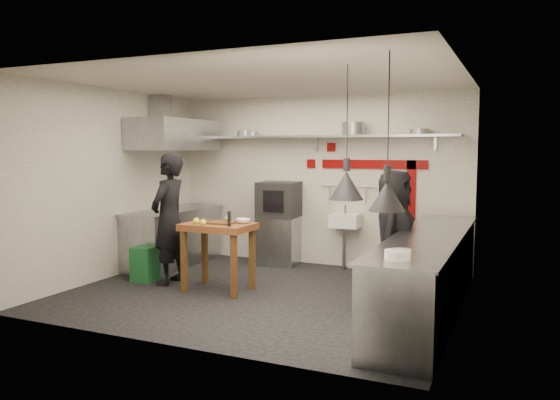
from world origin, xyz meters
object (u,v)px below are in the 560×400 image
at_px(oven_stand, 279,240).
at_px(combi_oven, 279,199).
at_px(prep_table, 218,257).
at_px(chef_left, 169,219).
at_px(chef_right, 394,235).
at_px(green_bin, 145,264).

height_order(oven_stand, combi_oven, combi_oven).
height_order(oven_stand, prep_table, prep_table).
relative_size(oven_stand, combi_oven, 1.26).
bearing_deg(combi_oven, chef_left, -121.89).
bearing_deg(chef_right, green_bin, 96.88).
xyz_separation_m(prep_table, chef_left, (-0.84, 0.06, 0.47)).
distance_m(prep_table, chef_left, 0.97).
distance_m(oven_stand, combi_oven, 0.69).
relative_size(prep_table, chef_right, 0.56).
xyz_separation_m(chef_left, chef_right, (3.10, 0.48, -0.11)).
distance_m(oven_stand, chef_right, 2.62).
relative_size(chef_left, chef_right, 1.13).
xyz_separation_m(prep_table, chef_right, (2.26, 0.54, 0.37)).
bearing_deg(combi_oven, oven_stand, 116.55).
height_order(oven_stand, chef_left, chef_left).
xyz_separation_m(combi_oven, prep_table, (-0.06, -1.86, -0.63)).
relative_size(oven_stand, chef_left, 0.43).
distance_m(combi_oven, green_bin, 2.41).
distance_m(green_bin, chef_left, 0.80).
distance_m(oven_stand, chef_left, 2.10).
bearing_deg(chef_right, oven_stand, 57.53).
bearing_deg(oven_stand, prep_table, -96.63).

